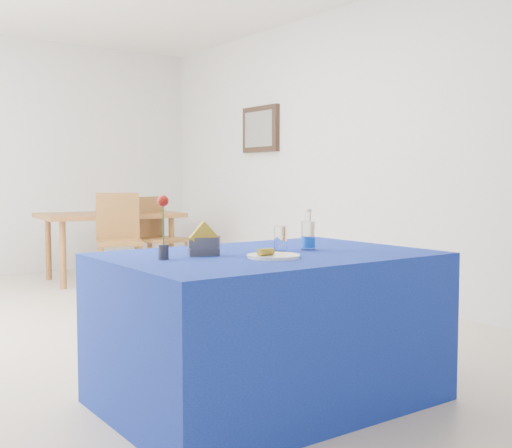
{
  "coord_description": "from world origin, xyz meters",
  "views": [
    {
      "loc": [
        -1.84,
        -4.36,
        1.13
      ],
      "look_at": [
        -0.08,
        -1.9,
        0.92
      ],
      "focal_mm": 45.0,
      "sensor_mm": 36.0,
      "label": 1
    }
  ],
  "objects_px": {
    "chair_bg_left": "(119,234)",
    "water_bottle": "(308,236)",
    "plate": "(273,256)",
    "oak_table": "(109,220)",
    "chair_bg_right": "(157,232)",
    "blue_table": "(269,327)"
  },
  "relations": [
    {
      "from": "chair_bg_left",
      "to": "water_bottle",
      "type": "bearing_deg",
      "value": -78.95
    },
    {
      "from": "plate",
      "to": "oak_table",
      "type": "bearing_deg",
      "value": 77.16
    },
    {
      "from": "chair_bg_right",
      "to": "blue_table",
      "type": "bearing_deg",
      "value": -129.28
    },
    {
      "from": "plate",
      "to": "water_bottle",
      "type": "distance_m",
      "value": 0.4
    },
    {
      "from": "blue_table",
      "to": "chair_bg_right",
      "type": "relative_size",
      "value": 1.7
    },
    {
      "from": "plate",
      "to": "water_bottle",
      "type": "height_order",
      "value": "water_bottle"
    },
    {
      "from": "water_bottle",
      "to": "chair_bg_right",
      "type": "distance_m",
      "value": 3.97
    },
    {
      "from": "blue_table",
      "to": "chair_bg_left",
      "type": "relative_size",
      "value": 1.61
    },
    {
      "from": "water_bottle",
      "to": "chair_bg_right",
      "type": "xyz_separation_m",
      "value": [
        1.04,
        3.82,
        -0.29
      ]
    },
    {
      "from": "blue_table",
      "to": "water_bottle",
      "type": "height_order",
      "value": "water_bottle"
    },
    {
      "from": "oak_table",
      "to": "blue_table",
      "type": "bearing_deg",
      "value": -102.09
    },
    {
      "from": "plate",
      "to": "chair_bg_right",
      "type": "bearing_deg",
      "value": 70.75
    },
    {
      "from": "water_bottle",
      "to": "chair_bg_left",
      "type": "bearing_deg",
      "value": 82.45
    },
    {
      "from": "water_bottle",
      "to": "chair_bg_left",
      "type": "distance_m",
      "value": 3.61
    },
    {
      "from": "chair_bg_left",
      "to": "chair_bg_right",
      "type": "distance_m",
      "value": 0.62
    },
    {
      "from": "blue_table",
      "to": "oak_table",
      "type": "xyz_separation_m",
      "value": [
        0.9,
        4.21,
        0.3
      ]
    },
    {
      "from": "blue_table",
      "to": "chair_bg_left",
      "type": "distance_m",
      "value": 3.65
    },
    {
      "from": "plate",
      "to": "water_bottle",
      "type": "bearing_deg",
      "value": 25.44
    },
    {
      "from": "water_bottle",
      "to": "blue_table",
      "type": "bearing_deg",
      "value": -179.23
    },
    {
      "from": "chair_bg_right",
      "to": "oak_table",
      "type": "bearing_deg",
      "value": 115.23
    },
    {
      "from": "water_bottle",
      "to": "oak_table",
      "type": "height_order",
      "value": "water_bottle"
    },
    {
      "from": "plate",
      "to": "chair_bg_right",
      "type": "distance_m",
      "value": 4.24
    }
  ]
}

